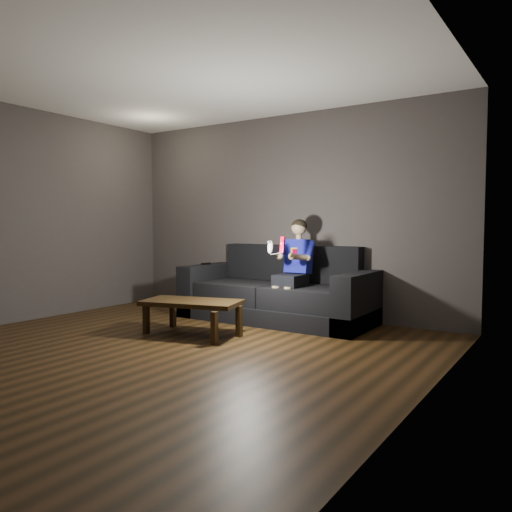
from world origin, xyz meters
The scene contains 11 objects.
floor centered at (0.00, 0.00, 0.00)m, with size 5.00×5.00×0.00m, color black.
back_wall centered at (0.00, 2.50, 1.35)m, with size 5.00×0.04×2.70m, color #413A39.
left_wall centered at (-2.50, 0.00, 1.35)m, with size 0.04×5.00×2.70m, color #413A39.
right_wall centered at (2.50, 0.00, 1.35)m, with size 0.04×5.00×2.70m, color #413A39.
ceiling centered at (0.00, 0.00, 2.70)m, with size 5.00×5.00×0.02m, color silver.
sofa centered at (0.15, 2.06, 0.31)m, with size 2.46×1.06×0.95m.
child centered at (0.43, 1.98, 0.78)m, with size 0.47×0.58×1.16m.
wii_remote_red centered at (0.52, 1.54, 0.99)m, with size 0.05×0.07×0.19m.
nunchuk_white centered at (0.35, 1.54, 0.96)m, with size 0.09×0.11×0.17m.
wii_remote_black centered at (-0.95, 1.96, 0.68)m, with size 0.07×0.15×0.03m.
coffee_table centered at (-0.19, 0.77, 0.34)m, with size 1.17×0.79×0.39m.
Camera 1 is at (3.40, -3.41, 1.22)m, focal length 35.00 mm.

